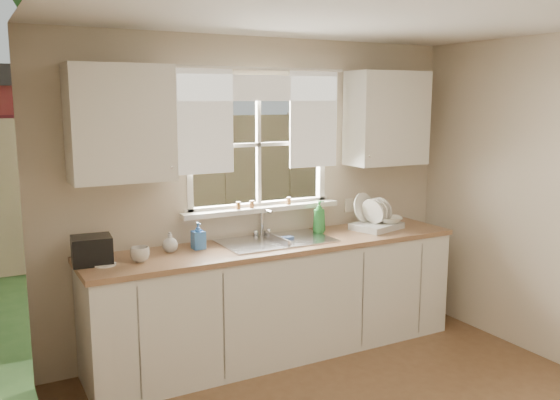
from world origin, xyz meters
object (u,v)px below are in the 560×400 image
soap_bottle_a (319,217)px  black_appliance (92,250)px  dish_rack (376,221)px  cup (140,254)px

soap_bottle_a → black_appliance: 1.86m
soap_bottle_a → black_appliance: (-1.86, -0.07, -0.04)m
soap_bottle_a → dish_rack: bearing=-25.8°
soap_bottle_a → black_appliance: size_ratio=1.06×
dish_rack → cup: bearing=-178.1°
soap_bottle_a → cup: soap_bottle_a is taller
dish_rack → soap_bottle_a: 0.52m
cup → black_appliance: 0.32m
dish_rack → black_appliance: 2.37m
dish_rack → cup: size_ratio=3.55×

